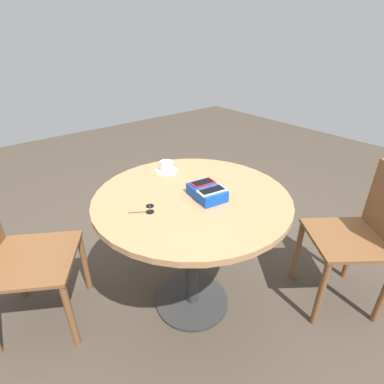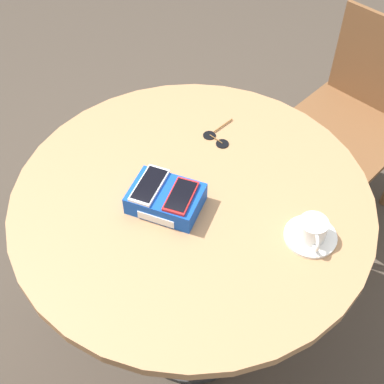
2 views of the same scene
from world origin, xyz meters
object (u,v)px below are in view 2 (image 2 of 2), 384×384
object	(u,v)px
round_table	(192,225)
phone_white	(149,185)
saucer	(310,236)
phone_box	(166,199)
coffee_cup	(313,229)
chair_far_side	(352,122)
phone_red	(181,196)
sunglasses	(217,138)

from	to	relation	value
round_table	phone_white	xyz separation A→B (m)	(-0.11, -0.04, 0.19)
phone_white	saucer	xyz separation A→B (m)	(0.44, -0.04, -0.06)
phone_box	round_table	bearing A→B (deg)	36.19
phone_box	coffee_cup	distance (m)	0.39
coffee_cup	chair_far_side	size ratio (longest dim) A/B	0.12
phone_red	sunglasses	xyz separation A→B (m)	(0.04, 0.30, -0.06)
round_table	chair_far_side	world-z (taller)	chair_far_side
round_table	phone_red	bearing A→B (deg)	-107.72
round_table	coffee_cup	xyz separation A→B (m)	(0.33, -0.07, 0.17)
phone_red	saucer	world-z (taller)	phone_red
chair_far_side	phone_white	bearing A→B (deg)	-125.99
saucer	coffee_cup	distance (m)	0.03
round_table	coffee_cup	bearing A→B (deg)	-12.49
phone_box	phone_red	distance (m)	0.06
phone_red	coffee_cup	world-z (taller)	phone_red
sunglasses	saucer	bearing A→B (deg)	-46.13
phone_red	coffee_cup	distance (m)	0.35
sunglasses	phone_white	bearing A→B (deg)	-115.32
round_table	coffee_cup	distance (m)	0.38
phone_box	chair_far_side	bearing A→B (deg)	56.50
round_table	phone_box	distance (m)	0.17
sunglasses	chair_far_side	xyz separation A→B (m)	(0.47, 0.54, -0.32)
chair_far_side	coffee_cup	bearing A→B (deg)	-100.57
phone_white	chair_far_side	distance (m)	1.09
coffee_cup	sunglasses	bearing A→B (deg)	133.70
phone_white	sunglasses	size ratio (longest dim) A/B	1.08
phone_box	sunglasses	xyz separation A→B (m)	(0.09, 0.29, -0.03)
round_table	saucer	xyz separation A→B (m)	(0.33, -0.07, 0.13)
coffee_cup	phone_box	bearing A→B (deg)	175.99
phone_box	phone_white	world-z (taller)	phone_white
phone_box	saucer	size ratio (longest dim) A/B	1.51
round_table	phone_box	xyz separation A→B (m)	(-0.06, -0.05, 0.16)
sunglasses	chair_far_side	world-z (taller)	chair_far_side
round_table	saucer	bearing A→B (deg)	-12.09
phone_red	coffee_cup	size ratio (longest dim) A/B	1.25
phone_red	coffee_cup	xyz separation A→B (m)	(0.35, -0.02, -0.02)
sunglasses	coffee_cup	bearing A→B (deg)	-46.30
phone_red	chair_far_side	world-z (taller)	chair_far_side
saucer	chair_far_side	bearing A→B (deg)	79.35
chair_far_side	phone_red	bearing A→B (deg)	-121.02
phone_red	saucer	distance (m)	0.35
phone_white	phone_red	world-z (taller)	same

